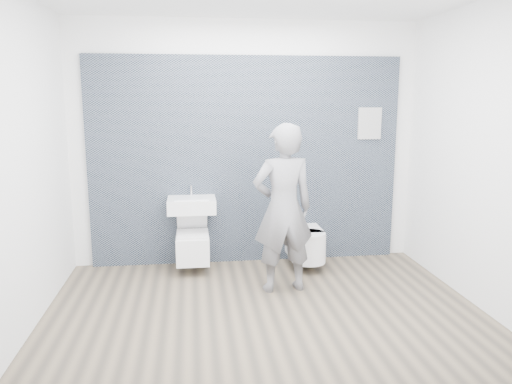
{
  "coord_description": "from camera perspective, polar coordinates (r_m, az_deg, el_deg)",
  "views": [
    {
      "loc": [
        -0.63,
        -4.27,
        1.94
      ],
      "look_at": [
        0.0,
        0.6,
        1.0
      ],
      "focal_mm": 35.0,
      "sensor_mm": 36.0,
      "label": 1
    }
  ],
  "objects": [
    {
      "name": "visitor",
      "position": [
        4.96,
        3.12,
        -1.9
      ],
      "size": [
        0.66,
        0.47,
        1.69
      ],
      "primitive_type": "imported",
      "rotation": [
        0.0,
        0.0,
        3.26
      ],
      "color": "slate",
      "rests_on": "ground"
    },
    {
      "name": "room_shell",
      "position": [
        4.32,
        1.04,
        8.18
      ],
      "size": [
        4.0,
        4.0,
        4.0
      ],
      "color": "silver",
      "rests_on": "ground"
    },
    {
      "name": "ground",
      "position": [
        4.73,
        0.96,
        -13.36
      ],
      "size": [
        4.0,
        4.0,
        0.0
      ],
      "primitive_type": "plane",
      "color": "brown",
      "rests_on": "ground"
    },
    {
      "name": "tile_wall",
      "position": [
        6.09,
        -1.07,
        -7.74
      ],
      "size": [
        3.6,
        0.06,
        2.4
      ],
      "primitive_type": "cube",
      "color": "black",
      "rests_on": "ground"
    },
    {
      "name": "toilet_square",
      "position": [
        5.69,
        -7.25,
        -6.04
      ],
      "size": [
        0.36,
        0.52,
        0.64
      ],
      "color": "white",
      "rests_on": "ground"
    },
    {
      "name": "info_placard",
      "position": [
        6.37,
        12.24,
        -7.16
      ],
      "size": [
        0.28,
        0.03,
        0.37
      ],
      "primitive_type": "cube",
      "color": "silver",
      "rests_on": "ground"
    },
    {
      "name": "toilet_rounded",
      "position": [
        5.78,
        5.79,
        -5.95
      ],
      "size": [
        0.38,
        0.64,
        0.35
      ],
      "color": "white",
      "rests_on": "ground"
    },
    {
      "name": "washbasin",
      "position": [
        5.64,
        -7.36,
        -1.44
      ],
      "size": [
        0.53,
        0.4,
        0.4
      ],
      "color": "white",
      "rests_on": "ground"
    }
  ]
}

